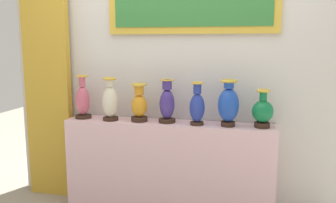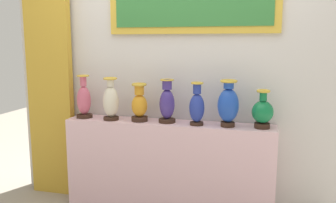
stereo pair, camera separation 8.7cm
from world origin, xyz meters
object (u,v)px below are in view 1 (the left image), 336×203
(vase_indigo, at_px, (167,104))
(vase_ivory, at_px, (110,101))
(vase_rose, at_px, (83,101))
(vase_sapphire, at_px, (228,104))
(vase_emerald, at_px, (263,111))
(vase_amber, at_px, (139,105))
(vase_cobalt, at_px, (197,106))

(vase_indigo, bearing_deg, vase_ivory, -177.23)
(vase_rose, bearing_deg, vase_sapphire, -1.17)
(vase_sapphire, relative_size, vase_emerald, 1.23)
(vase_amber, height_order, vase_cobalt, vase_cobalt)
(vase_amber, distance_m, vase_emerald, 1.05)
(vase_indigo, xyz_separation_m, vase_sapphire, (0.53, -0.02, 0.02))
(vase_rose, height_order, vase_cobalt, vase_rose)
(vase_ivory, xyz_separation_m, vase_indigo, (0.52, 0.02, -0.00))
(vase_sapphire, xyz_separation_m, vase_emerald, (0.28, 0.02, -0.05))
(vase_ivory, height_order, vase_cobalt, vase_ivory)
(vase_indigo, relative_size, vase_emerald, 1.20)
(vase_rose, distance_m, vase_emerald, 1.60)
(vase_indigo, bearing_deg, vase_emerald, -0.44)
(vase_amber, bearing_deg, vase_indigo, 1.91)
(vase_rose, bearing_deg, vase_cobalt, -1.85)
(vase_sapphire, bearing_deg, vase_rose, 178.83)
(vase_rose, distance_m, vase_cobalt, 1.06)
(vase_ivory, relative_size, vase_indigo, 1.01)
(vase_ivory, bearing_deg, vase_amber, 3.58)
(vase_indigo, bearing_deg, vase_sapphire, -2.59)
(vase_emerald, bearing_deg, vase_cobalt, -177.33)
(vase_indigo, height_order, vase_emerald, vase_indigo)
(vase_indigo, bearing_deg, vase_rose, 179.77)
(vase_amber, distance_m, vase_indigo, 0.25)
(vase_ivory, xyz_separation_m, vase_cobalt, (0.78, -0.01, -0.01))
(vase_ivory, height_order, vase_sapphire, vase_sapphire)
(vase_ivory, xyz_separation_m, vase_amber, (0.27, 0.02, -0.02))
(vase_amber, xyz_separation_m, vase_sapphire, (0.78, -0.02, 0.04))
(vase_cobalt, xyz_separation_m, vase_emerald, (0.53, 0.02, -0.02))
(vase_rose, bearing_deg, vase_amber, -1.22)
(vase_amber, height_order, vase_emerald, vase_amber)
(vase_ivory, relative_size, vase_emerald, 1.21)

